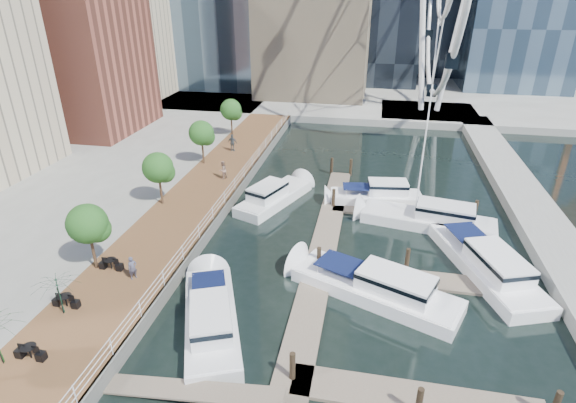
# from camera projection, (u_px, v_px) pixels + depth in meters

# --- Properties ---
(ground) EXTENTS (520.00, 520.00, 0.00)m
(ground) POSITION_uv_depth(u_px,v_px,m) (246.00, 344.00, 24.85)
(ground) COLOR black
(ground) RESTS_ON ground
(boardwalk) EXTENTS (6.00, 60.00, 1.00)m
(boardwalk) POSITION_uv_depth(u_px,v_px,m) (194.00, 206.00, 39.46)
(boardwalk) COLOR brown
(boardwalk) RESTS_ON ground
(seawall) EXTENTS (0.25, 60.00, 1.00)m
(seawall) POSITION_uv_depth(u_px,v_px,m) (226.00, 209.00, 38.95)
(seawall) COLOR #595954
(seawall) RESTS_ON ground
(land_far) EXTENTS (200.00, 114.00, 1.00)m
(land_far) POSITION_uv_depth(u_px,v_px,m) (355.00, 62.00, 114.94)
(land_far) COLOR gray
(land_far) RESTS_ON ground
(breakwater) EXTENTS (4.00, 60.00, 1.00)m
(breakwater) POSITION_uv_depth(u_px,v_px,m) (531.00, 209.00, 38.88)
(breakwater) COLOR gray
(breakwater) RESTS_ON ground
(pier) EXTENTS (14.00, 12.00, 1.00)m
(pier) POSITION_uv_depth(u_px,v_px,m) (428.00, 114.00, 68.25)
(pier) COLOR gray
(pier) RESTS_ON ground
(railing) EXTENTS (0.10, 60.00, 1.05)m
(railing) POSITION_uv_depth(u_px,v_px,m) (225.00, 198.00, 38.52)
(railing) COLOR white
(railing) RESTS_ON boardwalk
(floating_docks) EXTENTS (16.00, 34.00, 2.60)m
(floating_docks) POSITION_uv_depth(u_px,v_px,m) (391.00, 256.00, 32.09)
(floating_docks) COLOR #6D6051
(floating_docks) RESTS_ON ground
(midrise_condos) EXTENTS (19.00, 67.00, 28.00)m
(midrise_condos) POSITION_uv_depth(u_px,v_px,m) (10.00, 33.00, 48.60)
(midrise_condos) COLOR #BCAD8E
(midrise_condos) RESTS_ON ground
(street_trees) EXTENTS (2.60, 42.60, 4.60)m
(street_trees) POSITION_uv_depth(u_px,v_px,m) (158.00, 168.00, 37.36)
(street_trees) COLOR #3F2B1C
(street_trees) RESTS_ON ground
(cafe_tables) EXTENTS (2.50, 13.70, 0.74)m
(cafe_tables) POSITION_uv_depth(u_px,v_px,m) (49.00, 325.00, 24.28)
(cafe_tables) COLOR black
(cafe_tables) RESTS_ON ground
(yacht_foreground) EXTENTS (12.07, 7.49, 2.15)m
(yacht_foreground) POSITION_uv_depth(u_px,v_px,m) (374.00, 296.00, 28.75)
(yacht_foreground) COLOR white
(yacht_foreground) RESTS_ON ground
(pedestrian_near) EXTENTS (0.65, 0.68, 1.57)m
(pedestrian_near) POSITION_uv_depth(u_px,v_px,m) (133.00, 268.00, 28.46)
(pedestrian_near) COLOR #434459
(pedestrian_near) RESTS_ON boardwalk
(pedestrian_mid) EXTENTS (0.99, 1.07, 1.77)m
(pedestrian_mid) POSITION_uv_depth(u_px,v_px,m) (223.00, 170.00, 43.42)
(pedestrian_mid) COLOR gray
(pedestrian_mid) RESTS_ON boardwalk
(pedestrian_far) EXTENTS (1.22, 0.69, 1.96)m
(pedestrian_far) POSITION_uv_depth(u_px,v_px,m) (233.00, 143.00, 50.74)
(pedestrian_far) COLOR #384047
(pedestrian_far) RESTS_ON boardwalk
(moored_yachts) EXTENTS (23.50, 30.68, 11.50)m
(moored_yachts) POSITION_uv_depth(u_px,v_px,m) (399.00, 240.00, 35.06)
(moored_yachts) COLOR silver
(moored_yachts) RESTS_ON ground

